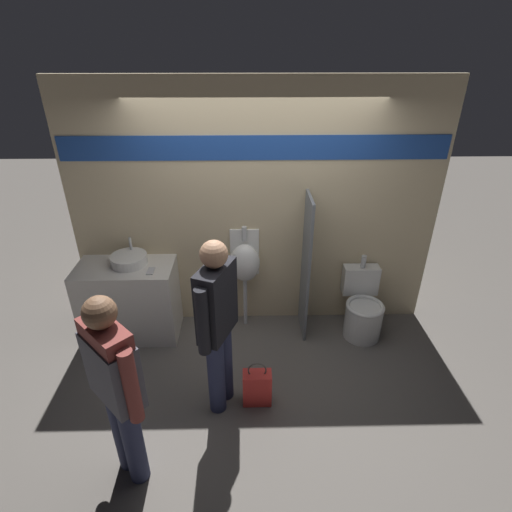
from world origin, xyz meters
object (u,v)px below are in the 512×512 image
Objects in this scene: urinal_near_counter at (245,263)px; person_in_vest at (115,381)px; cell_phone at (151,271)px; toilet at (362,310)px; shopping_bag at (257,387)px; sink_basin at (129,260)px; person_with_lanyard at (218,322)px.

urinal_near_counter is 2.03m from person_in_vest.
cell_phone is 2.35m from toilet.
cell_phone is at bearing -164.95° from urinal_near_counter.
toilet is at bearing 39.43° from shopping_bag.
urinal_near_counter reaches higher than sink_basin.
sink_basin is 0.81× the size of shopping_bag.
person_with_lanyard reaches higher than cell_phone.
sink_basin is 1.77m from person_in_vest.
person_in_vest is (-2.18, -1.63, 0.64)m from toilet.
person_in_vest is at bearing -86.34° from cell_phone.
person_in_vest reaches higher than cell_phone.
person_with_lanyard is at bearing -50.64° from cell_phone.
person_with_lanyard is (-1.53, -0.97, 0.62)m from toilet.
toilet is 1.92m from person_with_lanyard.
person_with_lanyard is (-0.22, -1.17, 0.10)m from urinal_near_counter.
shopping_bag is (0.11, -1.18, -0.64)m from urinal_near_counter.
sink_basin is 1.47m from person_with_lanyard.
person_with_lanyard is 3.52× the size of shopping_bag.
urinal_near_counter is at bearing 4.43° from sink_basin.
urinal_near_counter is 2.57× the size of shopping_bag.
toilet is (2.28, 0.06, -0.58)m from cell_phone.
cell_phone is 0.09× the size of person_in_vest.
shopping_bag is (0.33, -0.02, -0.74)m from person_with_lanyard.
person_in_vest is 0.92m from person_with_lanyard.
sink_basin is at bearing 140.69° from shopping_bag.
urinal_near_counter is at bearing 11.74° from person_with_lanyard.
person_in_vest is 0.97× the size of person_with_lanyard.
toilet is (1.31, -0.19, -0.52)m from urinal_near_counter.
person_in_vest reaches higher than urinal_near_counter.
person_with_lanyard reaches higher than sink_basin.
urinal_near_counter is 0.73× the size of person_with_lanyard.
person_with_lanyard is at bearing -89.52° from person_in_vest.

